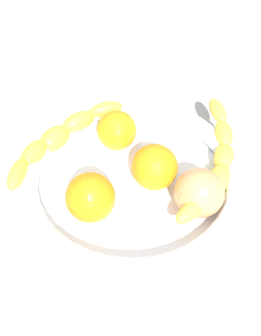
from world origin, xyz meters
The scene contains 8 objects.
kitchen_counter centered at (0.00, 0.00, 1.50)cm, with size 120.00×120.00×3.00cm, color #989A91.
fruit_bowl centered at (0.00, 0.00, 5.45)cm, with size 31.48×31.48×4.75cm.
banana_draped_left centered at (-10.94, 6.29, 7.50)cm, with size 15.91×17.97×4.29cm.
banana_draped_right centered at (11.78, 1.14, 7.80)cm, with size 10.37×23.81×4.28cm.
orange_front centered at (-2.26, 7.41, 8.08)cm, with size 5.98×5.98×5.98cm, color orange.
orange_mid_left centered at (-5.36, -5.29, 8.39)cm, with size 6.60×6.60×6.60cm, color orange.
orange_mid_right centered at (3.10, -0.25, 8.32)cm, with size 6.45×6.45×6.45cm, color orange.
peach_blush centered at (8.78, -4.49, 8.41)cm, with size 6.63×6.63×6.63cm, color #E6955B.
Camera 1 is at (0.20, -39.25, 53.61)cm, focal length 46.82 mm.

